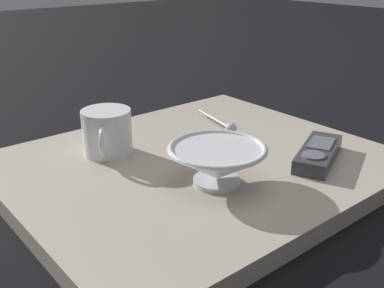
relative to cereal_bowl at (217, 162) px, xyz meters
name	(u,v)px	position (x,y,z in m)	size (l,w,h in m)	color
ground_plane	(196,175)	(0.09, -0.04, -0.07)	(6.00, 6.00, 0.00)	black
table	(196,167)	(0.09, -0.04, -0.05)	(0.54, 0.64, 0.03)	#B7AD99
cereal_bowl	(217,162)	(0.00, 0.00, 0.00)	(0.16, 0.16, 0.06)	silver
coffee_mug	(107,132)	(0.22, 0.07, 0.00)	(0.11, 0.09, 0.08)	white
teaspoon	(226,126)	(0.16, -0.18, -0.02)	(0.14, 0.04, 0.02)	silver
tv_remote_near	(318,153)	(-0.05, -0.20, -0.02)	(0.12, 0.17, 0.03)	#38383D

